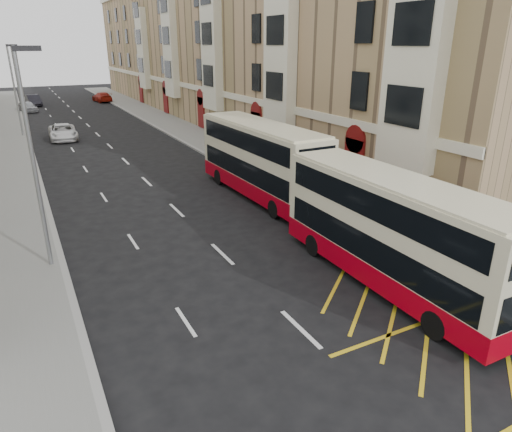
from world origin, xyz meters
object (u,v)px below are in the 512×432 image
street_lamp_far (15,86)px  car_silver (27,107)px  pedestrian_far (440,254)px  white_van (63,132)px  car_dark (33,100)px  street_lamp_near (33,150)px  double_decker_front (391,232)px  double_decker_rear (261,160)px  car_red (102,97)px

street_lamp_far → car_silver: 18.39m
pedestrian_far → white_van: (-9.50, 34.35, -0.25)m
street_lamp_far → car_dark: (2.19, 24.33, -3.88)m
street_lamp_far → car_silver: bearing=86.3°
street_lamp_near → double_decker_front: 13.03m
double_decker_front → street_lamp_near: bearing=147.1°
street_lamp_near → double_decker_rear: street_lamp_near is taller
street_lamp_far → double_decker_front: 38.62m
double_decker_rear → double_decker_front: bearing=-94.9°
double_decker_rear → street_lamp_near: bearing=-161.9°
double_decker_rear → car_dark: 51.18m
double_decker_front → pedestrian_far: double_decker_front is taller
white_van → car_red: (8.35, 28.01, 0.01)m
pedestrian_far → white_van: pedestrian_far is taller
street_lamp_near → white_van: 27.30m
double_decker_front → car_silver: (-9.51, 54.95, -1.35)m
double_decker_rear → car_red: size_ratio=2.17×
car_dark → double_decker_rear: bearing=-85.7°
street_lamp_near → car_dark: size_ratio=1.75×
street_lamp_far → double_decker_front: size_ratio=0.80×
street_lamp_far → car_dark: 24.74m
pedestrian_far → car_dark: pedestrian_far is taller
street_lamp_near → pedestrian_far: size_ratio=5.05×
double_decker_front → pedestrian_far: bearing=-13.2°
street_lamp_far → pedestrian_far: (12.70, -37.53, -3.69)m
street_lamp_far → double_decker_front: (10.66, -37.03, -2.61)m
double_decker_front → car_dark: bearing=98.3°
double_decker_rear → car_silver: (-10.20, 43.92, -1.44)m
double_decker_front → white_van: (-7.45, 33.85, -1.34)m
street_lamp_near → street_lamp_far: (0.00, 30.00, 0.00)m
pedestrian_far → double_decker_rear: bearing=-47.7°
street_lamp_far → pedestrian_far: size_ratio=5.05×
car_dark → street_lamp_far: bearing=-101.2°
white_van → car_silver: (-2.05, 21.10, -0.01)m
double_decker_front → pedestrian_far: (2.04, -0.50, -1.09)m
pedestrian_far → car_dark: (-10.51, 61.86, -0.19)m
car_dark → white_van: bearing=-93.9°
double_decker_front → pedestrian_far: size_ratio=6.31×
white_van → double_decker_front: bearing=-75.4°
street_lamp_near → double_decker_front: street_lamp_near is taller
double_decker_front → white_van: double_decker_front is taller
pedestrian_far → car_red: (-1.15, 62.35, -0.24)m
car_dark → double_decker_front: bearing=-88.2°
car_silver → car_red: car_red is taller
street_lamp_near → double_decker_rear: size_ratio=0.76×
car_red → white_van: bearing=67.0°
white_van → car_dark: (-1.02, 27.51, 0.06)m
double_decker_front → car_dark: double_decker_front is taller
street_lamp_near → pedestrian_far: 15.22m
street_lamp_near → double_decker_rear: (11.35, 4.00, -2.52)m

